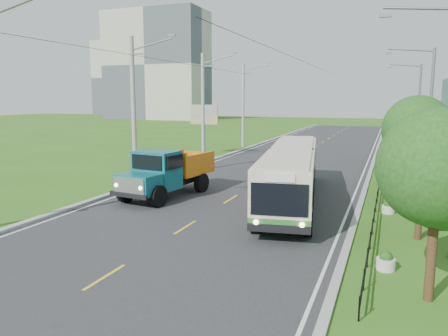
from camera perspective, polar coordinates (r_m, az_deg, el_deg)
The scene contains 29 objects.
ground at distance 20.13m, azimuth -5.09°, elevation -7.76°, with size 240.00×240.00×0.00m, color #2F6117.
road at distance 38.68m, azimuth 8.02°, elevation 0.34°, with size 14.00×120.00×0.02m, color #28282B.
curb_left at distance 40.87m, azimuth -1.86°, elevation 0.98°, with size 0.40×120.00×0.15m, color #9E9E99.
curb_right at distance 37.75m, azimuth 18.65°, elevation -0.20°, with size 0.30×120.00×0.10m, color #9E9E99.
edge_line_left at distance 40.67m, azimuth -1.14°, elevation 0.87°, with size 0.12×120.00×0.00m, color silver.
edge_line_right at distance 37.78m, azimuth 17.89°, elevation -0.20°, with size 0.12×120.00×0.00m, color silver.
centre_dash at distance 20.12m, azimuth -5.09°, elevation -7.70°, with size 0.12×2.20×0.00m, color yellow.
railing_right at distance 31.77m, azimuth 19.72°, elevation -1.47°, with size 0.04×40.00×0.60m, color black.
pole_near at distance 31.19m, azimuth -11.67°, elevation 7.55°, with size 3.51×0.32×10.00m.
pole_mid at distance 41.81m, azimuth -2.71°, elevation 8.06°, with size 3.51×0.32×10.00m.
pole_far at distance 53.02m, azimuth 2.56°, elevation 8.27°, with size 3.51×0.32×10.00m.
tree_front at distance 13.65m, azimuth 26.32°, elevation -0.69°, with size 3.36×3.41×5.60m.
tree_second at distance 19.60m, azimuth 24.74°, elevation 1.51°, with size 3.18×3.26×5.30m.
tree_third at distance 25.52m, azimuth 23.99°, elevation 4.18°, with size 3.60×3.62×6.00m.
tree_fourth at distance 31.53m, azimuth 23.43°, elevation 4.27°, with size 3.24×3.31×5.40m.
tree_fifth at distance 37.50m, azimuth 23.10°, elevation 5.34°, with size 3.48×3.52×5.80m.
tree_back at distance 43.50m, azimuth 22.83°, elevation 5.51°, with size 3.30×3.36×5.50m.
streetlight_mid at distance 31.37m, azimuth 25.03°, elevation 6.56°, with size 3.02×0.20×9.07m.
streetlight_far at distance 45.34m, azimuth 23.86°, elevation 7.14°, with size 3.02×0.20×9.07m.
planter_front at distance 16.25m, azimuth 20.37°, elevation -11.40°, with size 0.64×0.64×0.67m.
planter_near at distance 23.93m, azimuth 20.66°, elevation -4.89°, with size 0.64×0.64×0.67m.
planter_mid at distance 31.77m, azimuth 20.80°, elevation -1.56°, with size 0.64×0.64×0.67m.
planter_far at distance 39.67m, azimuth 20.89°, elevation 0.45°, with size 0.64×0.64×0.67m.
billboard_left at distance 45.09m, azimuth -2.61°, elevation 6.58°, with size 3.00×0.20×5.20m.
billboard_right at distance 37.48m, azimuth 27.01°, elevation 7.37°, with size 0.24×6.00×7.30m.
apartment_near at distance 129.33m, azimuth -8.71°, elevation 13.02°, with size 28.00×14.00×30.00m, color #B7B2A3.
apartment_far at distance 163.51m, azimuth -12.05°, elevation 11.38°, with size 24.00×14.00×26.00m, color #B7B2A3.
bus at distance 24.95m, azimuth 8.81°, elevation -0.26°, with size 4.88×15.83×3.02m.
dump_truck at distance 26.17m, azimuth -7.50°, elevation -0.26°, with size 3.51×7.07×2.85m.
Camera 1 is at (8.52, -17.28, 5.81)m, focal length 35.00 mm.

